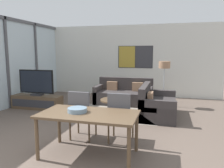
% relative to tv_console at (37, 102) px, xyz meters
% --- Properties ---
extents(wall_back, '(7.26, 0.09, 2.80)m').
position_rel_tv_console_xyz_m(wall_back, '(2.24, 2.86, 1.20)').
color(wall_back, silver).
rests_on(wall_back, ground_plane).
extents(window_wall_left, '(0.07, 6.03, 2.80)m').
position_rel_tv_console_xyz_m(window_wall_left, '(-0.90, -0.15, 1.33)').
color(window_wall_left, silver).
rests_on(window_wall_left, ground_plane).
extents(area_rug, '(2.50, 1.74, 0.01)m').
position_rel_tv_console_xyz_m(area_rug, '(2.46, 0.15, -0.20)').
color(area_rug, gray).
rests_on(area_rug, ground_plane).
extents(tv_console, '(1.56, 0.47, 0.41)m').
position_rel_tv_console_xyz_m(tv_console, '(0.00, 0.00, 0.00)').
color(tv_console, brown).
rests_on(tv_console, ground_plane).
extents(television, '(1.15, 0.20, 0.79)m').
position_rel_tv_console_xyz_m(television, '(-0.00, 0.00, 0.60)').
color(television, '#2D2D33').
rests_on(television, tv_console).
extents(sofa_main, '(1.90, 0.91, 0.85)m').
position_rel_tv_console_xyz_m(sofa_main, '(2.46, 1.40, 0.07)').
color(sofa_main, '#383333').
rests_on(sofa_main, ground_plane).
extents(sofa_side, '(0.91, 1.60, 0.85)m').
position_rel_tv_console_xyz_m(sofa_side, '(3.60, 0.13, 0.07)').
color(sofa_side, '#383333').
rests_on(sofa_side, ground_plane).
extents(coffee_table, '(0.85, 0.85, 0.40)m').
position_rel_tv_console_xyz_m(coffee_table, '(2.46, 0.15, 0.09)').
color(coffee_table, brown).
rests_on(coffee_table, ground_plane).
extents(dining_table, '(1.62, 0.85, 0.74)m').
position_rel_tv_console_xyz_m(dining_table, '(2.67, -2.52, 0.45)').
color(dining_table, brown).
rests_on(dining_table, ground_plane).
extents(dining_chair_left, '(0.46, 0.46, 0.99)m').
position_rel_tv_console_xyz_m(dining_chair_left, '(2.28, -1.90, 0.33)').
color(dining_chair_left, '#4C4C51').
rests_on(dining_chair_left, ground_plane).
extents(dining_chair_centre, '(0.46, 0.46, 0.99)m').
position_rel_tv_console_xyz_m(dining_chair_centre, '(3.06, -1.87, 0.33)').
color(dining_chair_centre, '#4C4C51').
rests_on(dining_chair_centre, ground_plane).
extents(fruit_bowl, '(0.32, 0.32, 0.08)m').
position_rel_tv_console_xyz_m(fruit_bowl, '(2.47, -2.52, 0.57)').
color(fruit_bowl, slate).
rests_on(fruit_bowl, dining_table).
extents(floor_lamp, '(0.36, 0.36, 1.45)m').
position_rel_tv_console_xyz_m(floor_lamp, '(3.77, 1.32, 1.03)').
color(floor_lamp, '#2D2D33').
rests_on(floor_lamp, ground_plane).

